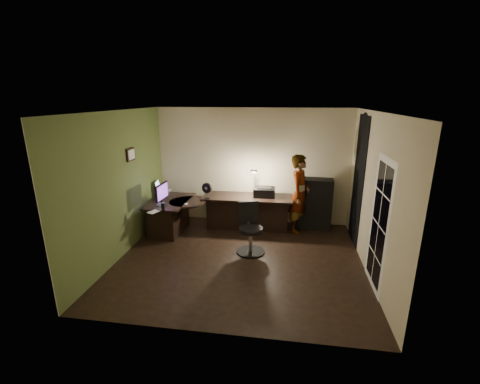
# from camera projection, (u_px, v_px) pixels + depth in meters

# --- Properties ---
(floor) EXTENTS (4.50, 4.00, 0.01)m
(floor) POSITION_uv_depth(u_px,v_px,m) (240.00, 259.00, 6.03)
(floor) COLOR black
(floor) RESTS_ON ground
(ceiling) EXTENTS (4.50, 4.00, 0.01)m
(ceiling) POSITION_uv_depth(u_px,v_px,m) (240.00, 111.00, 5.26)
(ceiling) COLOR silver
(ceiling) RESTS_ON floor
(wall_back) EXTENTS (4.50, 0.01, 2.70)m
(wall_back) POSITION_uv_depth(u_px,v_px,m) (252.00, 167.00, 7.55)
(wall_back) COLOR beige
(wall_back) RESTS_ON floor
(wall_front) EXTENTS (4.50, 0.01, 2.70)m
(wall_front) POSITION_uv_depth(u_px,v_px,m) (214.00, 238.00, 3.74)
(wall_front) COLOR beige
(wall_front) RESTS_ON floor
(wall_left) EXTENTS (0.01, 4.00, 2.70)m
(wall_left) POSITION_uv_depth(u_px,v_px,m) (120.00, 185.00, 5.96)
(wall_left) COLOR beige
(wall_left) RESTS_ON floor
(wall_right) EXTENTS (0.01, 4.00, 2.70)m
(wall_right) POSITION_uv_depth(u_px,v_px,m) (374.00, 196.00, 5.33)
(wall_right) COLOR beige
(wall_right) RESTS_ON floor
(green_wall_overlay) EXTENTS (0.00, 4.00, 2.70)m
(green_wall_overlay) POSITION_uv_depth(u_px,v_px,m) (121.00, 185.00, 5.96)
(green_wall_overlay) COLOR #4D5E2B
(green_wall_overlay) RESTS_ON floor
(arched_doorway) EXTENTS (0.01, 0.90, 2.60)m
(arched_doorway) POSITION_uv_depth(u_px,v_px,m) (358.00, 181.00, 6.44)
(arched_doorway) COLOR black
(arched_doorway) RESTS_ON floor
(french_door) EXTENTS (0.02, 0.92, 2.10)m
(french_door) POSITION_uv_depth(u_px,v_px,m) (379.00, 225.00, 4.90)
(french_door) COLOR white
(french_door) RESTS_ON floor
(framed_picture) EXTENTS (0.04, 0.30, 0.25)m
(framed_picture) POSITION_uv_depth(u_px,v_px,m) (130.00, 154.00, 6.24)
(framed_picture) COLOR black
(framed_picture) RESTS_ON wall_left
(desk_left) EXTENTS (0.82, 1.30, 0.74)m
(desk_left) POSITION_uv_depth(u_px,v_px,m) (171.00, 216.00, 7.16)
(desk_left) COLOR black
(desk_left) RESTS_ON floor
(desk_right) EXTENTS (2.05, 0.75, 0.76)m
(desk_right) POSITION_uv_depth(u_px,v_px,m) (247.00, 212.00, 7.36)
(desk_right) COLOR black
(desk_right) RESTS_ON floor
(cabinet) EXTENTS (0.80, 0.44, 1.17)m
(cabinet) POSITION_uv_depth(u_px,v_px,m) (314.00, 204.00, 7.33)
(cabinet) COLOR black
(cabinet) RESTS_ON floor
(laptop_stand) EXTENTS (0.26, 0.22, 0.11)m
(laptop_stand) POSITION_uv_depth(u_px,v_px,m) (164.00, 193.00, 7.46)
(laptop_stand) COLOR silver
(laptop_stand) RESTS_ON desk_left
(laptop) EXTENTS (0.37, 0.35, 0.22)m
(laptop) POSITION_uv_depth(u_px,v_px,m) (164.00, 186.00, 7.41)
(laptop) COLOR silver
(laptop) RESTS_ON laptop_stand
(monitor) EXTENTS (0.14, 0.54, 0.35)m
(monitor) POSITION_uv_depth(u_px,v_px,m) (161.00, 198.00, 6.68)
(monitor) COLOR black
(monitor) RESTS_ON desk_left
(mouse) EXTENTS (0.08, 0.11, 0.04)m
(mouse) POSITION_uv_depth(u_px,v_px,m) (186.00, 204.00, 6.78)
(mouse) COLOR silver
(mouse) RESTS_ON desk_left
(phone) EXTENTS (0.09, 0.14, 0.01)m
(phone) POSITION_uv_depth(u_px,v_px,m) (193.00, 207.00, 6.68)
(phone) COLOR black
(phone) RESTS_ON desk_left
(pen) EXTENTS (0.03, 0.15, 0.01)m
(pen) POSITION_uv_depth(u_px,v_px,m) (175.00, 200.00, 7.08)
(pen) COLOR black
(pen) RESTS_ON desk_left
(speaker) EXTENTS (0.08, 0.08, 0.17)m
(speaker) POSITION_uv_depth(u_px,v_px,m) (163.00, 207.00, 6.40)
(speaker) COLOR black
(speaker) RESTS_ON desk_left
(notepad) EXTENTS (0.24, 0.27, 0.01)m
(notepad) POSITION_uv_depth(u_px,v_px,m) (154.00, 212.00, 6.36)
(notepad) COLOR silver
(notepad) RESTS_ON desk_left
(desk_fan) EXTENTS (0.26, 0.19, 0.36)m
(desk_fan) POSITION_uv_depth(u_px,v_px,m) (207.00, 191.00, 7.05)
(desk_fan) COLOR black
(desk_fan) RESTS_ON desk_right
(headphones) EXTENTS (0.19, 0.12, 0.08)m
(headphones) POSITION_uv_depth(u_px,v_px,m) (259.00, 195.00, 7.17)
(headphones) COLOR #20567D
(headphones) RESTS_ON desk_right
(printer) EXTENTS (0.49, 0.39, 0.21)m
(printer) POSITION_uv_depth(u_px,v_px,m) (264.00, 192.00, 7.23)
(printer) COLOR black
(printer) RESTS_ON desk_right
(desk_lamp) EXTENTS (0.26, 0.34, 0.67)m
(desk_lamp) POSITION_uv_depth(u_px,v_px,m) (255.00, 180.00, 7.29)
(desk_lamp) COLOR black
(desk_lamp) RESTS_ON desk_right
(office_chair) EXTENTS (0.70, 0.70, 0.98)m
(office_chair) POSITION_uv_depth(u_px,v_px,m) (251.00, 229.00, 6.15)
(office_chair) COLOR black
(office_chair) RESTS_ON floor
(person) EXTENTS (0.60, 0.73, 1.75)m
(person) POSITION_uv_depth(u_px,v_px,m) (299.00, 194.00, 7.05)
(person) COLOR #D8A88C
(person) RESTS_ON floor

